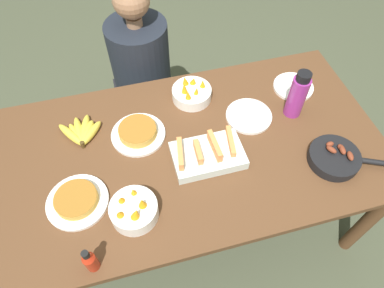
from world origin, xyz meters
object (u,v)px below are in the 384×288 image
(frittata_plate_side, at_px, (138,132))
(empty_plate_near_front, at_px, (249,116))
(water_bottle, at_px, (297,95))
(fruit_bowl_citrus, at_px, (192,93))
(fruit_bowl_mango, at_px, (134,210))
(frittata_plate_center, at_px, (77,200))
(empty_plate_far_left, at_px, (293,87))
(hot_sauce_bottle, at_px, (90,261))
(skillet, at_px, (335,158))
(person_figure, at_px, (144,85))
(melon_tray, at_px, (207,154))
(banana_bunch, at_px, (82,133))

(frittata_plate_side, bearing_deg, empty_plate_near_front, -2.98)
(water_bottle, bearing_deg, fruit_bowl_citrus, 153.74)
(fruit_bowl_mango, relative_size, fruit_bowl_citrus, 0.96)
(frittata_plate_center, height_order, empty_plate_far_left, frittata_plate_center)
(empty_plate_far_left, xyz_separation_m, hot_sauce_bottle, (-1.12, -0.67, 0.05))
(fruit_bowl_mango, height_order, fruit_bowl_citrus, fruit_bowl_mango)
(skillet, bearing_deg, person_figure, 151.17)
(skillet, relative_size, fruit_bowl_citrus, 1.64)
(empty_plate_near_front, relative_size, fruit_bowl_mango, 1.18)
(melon_tray, bearing_deg, frittata_plate_center, -172.90)
(melon_tray, height_order, frittata_plate_center, melon_tray)
(melon_tray, distance_m, fruit_bowl_mango, 0.41)
(melon_tray, relative_size, water_bottle, 1.23)
(empty_plate_far_left, height_order, fruit_bowl_mango, fruit_bowl_mango)
(skillet, height_order, water_bottle, water_bottle)
(water_bottle, bearing_deg, person_figure, 135.40)
(frittata_plate_side, xyz_separation_m, hot_sauce_bottle, (-0.27, -0.57, 0.04))
(melon_tray, distance_m, empty_plate_far_left, 0.65)
(water_bottle, bearing_deg, empty_plate_near_front, 173.36)
(frittata_plate_center, bearing_deg, banana_bunch, 82.68)
(person_figure, bearing_deg, melon_tray, -77.98)
(frittata_plate_center, xyz_separation_m, empty_plate_far_left, (1.16, 0.39, -0.01))
(empty_plate_near_front, bearing_deg, water_bottle, -6.64)
(melon_tray, bearing_deg, person_figure, 102.02)
(melon_tray, relative_size, fruit_bowl_citrus, 1.58)
(fruit_bowl_mango, relative_size, water_bottle, 0.75)
(hot_sauce_bottle, bearing_deg, frittata_plate_side, 64.71)
(frittata_plate_side, height_order, empty_plate_far_left, frittata_plate_side)
(banana_bunch, height_order, melon_tray, melon_tray)
(fruit_bowl_mango, bearing_deg, empty_plate_far_left, 28.24)
(skillet, distance_m, hot_sauce_bottle, 1.11)
(melon_tray, height_order, empty_plate_far_left, melon_tray)
(banana_bunch, xyz_separation_m, empty_plate_near_front, (0.81, -0.10, -0.01))
(empty_plate_far_left, bearing_deg, person_figure, 146.23)
(fruit_bowl_citrus, height_order, hot_sauce_bottle, hot_sauce_bottle)
(melon_tray, distance_m, empty_plate_near_front, 0.33)
(banana_bunch, height_order, empty_plate_near_front, banana_bunch)
(person_figure, bearing_deg, empty_plate_near_front, -54.82)
(empty_plate_far_left, height_order, person_figure, person_figure)
(fruit_bowl_mango, bearing_deg, frittata_plate_center, 152.55)
(skillet, xyz_separation_m, person_figure, (-0.72, 0.98, -0.29))
(water_bottle, distance_m, person_figure, 1.01)
(skillet, xyz_separation_m, water_bottle, (-0.06, 0.32, 0.09))
(banana_bunch, height_order, frittata_plate_center, frittata_plate_center)
(frittata_plate_center, relative_size, empty_plate_near_front, 1.13)
(frittata_plate_side, bearing_deg, hot_sauce_bottle, -115.29)
(frittata_plate_center, height_order, person_figure, person_figure)
(person_figure, bearing_deg, hot_sauce_bottle, -107.80)
(frittata_plate_side, relative_size, fruit_bowl_mango, 1.33)
(frittata_plate_side, distance_m, person_figure, 0.67)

